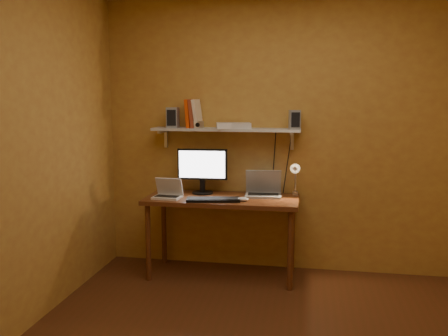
% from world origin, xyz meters
% --- Properties ---
extents(room, '(3.44, 3.24, 2.64)m').
position_xyz_m(room, '(0.00, 0.00, 1.30)').
color(room, '#522815').
rests_on(room, ground).
extents(desk, '(1.40, 0.60, 0.75)m').
position_xyz_m(desk, '(-0.51, 1.28, 0.66)').
color(desk, brown).
rests_on(desk, ground).
extents(wall_shelf, '(1.40, 0.25, 0.21)m').
position_xyz_m(wall_shelf, '(-0.51, 1.47, 1.36)').
color(wall_shelf, silver).
rests_on(wall_shelf, room).
extents(monitor, '(0.48, 0.21, 0.43)m').
position_xyz_m(monitor, '(-0.72, 1.42, 0.99)').
color(monitor, black).
rests_on(monitor, desk).
extents(laptop, '(0.35, 0.26, 0.24)m').
position_xyz_m(laptop, '(-0.14, 1.42, 0.81)').
color(laptop, gray).
rests_on(laptop, desk).
extents(netbook, '(0.27, 0.20, 0.18)m').
position_xyz_m(netbook, '(-0.99, 1.17, 0.80)').
color(netbook, silver).
rests_on(netbook, desk).
extents(keyboard, '(0.49, 0.24, 0.03)m').
position_xyz_m(keyboard, '(-0.56, 1.11, 0.76)').
color(keyboard, black).
rests_on(keyboard, desk).
extents(mouse, '(0.11, 0.07, 0.04)m').
position_xyz_m(mouse, '(-0.30, 1.14, 0.77)').
color(mouse, silver).
rests_on(mouse, desk).
extents(desk_lamp, '(0.09, 0.23, 0.38)m').
position_xyz_m(desk_lamp, '(0.15, 1.41, 0.96)').
color(desk_lamp, silver).
rests_on(desk_lamp, desk).
extents(speaker_left, '(0.11, 0.11, 0.19)m').
position_xyz_m(speaker_left, '(-1.02, 1.47, 1.47)').
color(speaker_left, gray).
rests_on(speaker_left, wall_shelf).
extents(speaker_right, '(0.11, 0.11, 0.17)m').
position_xyz_m(speaker_right, '(0.13, 1.47, 1.46)').
color(speaker_right, gray).
rests_on(speaker_right, wall_shelf).
extents(books, '(0.15, 0.19, 0.27)m').
position_xyz_m(books, '(-0.82, 1.48, 1.51)').
color(books, '#E03F09').
rests_on(books, wall_shelf).
extents(shelf_camera, '(0.11, 0.05, 0.07)m').
position_xyz_m(shelf_camera, '(-0.76, 1.41, 1.41)').
color(shelf_camera, silver).
rests_on(shelf_camera, wall_shelf).
extents(router, '(0.35, 0.28, 0.05)m').
position_xyz_m(router, '(-0.43, 1.46, 1.40)').
color(router, silver).
rests_on(router, wall_shelf).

